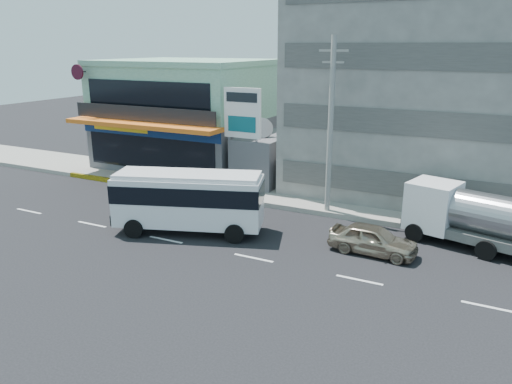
# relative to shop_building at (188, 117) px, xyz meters

# --- Properties ---
(ground) EXTENTS (120.00, 120.00, 0.00)m
(ground) POSITION_rel_shop_building_xyz_m (8.00, -13.95, -4.00)
(ground) COLOR black
(ground) RESTS_ON ground
(sidewalk) EXTENTS (70.00, 5.00, 0.30)m
(sidewalk) POSITION_rel_shop_building_xyz_m (13.00, -4.45, -3.85)
(sidewalk) COLOR gray
(sidewalk) RESTS_ON ground
(shop_building) EXTENTS (12.40, 11.70, 8.00)m
(shop_building) POSITION_rel_shop_building_xyz_m (0.00, 0.00, 0.00)
(shop_building) COLOR #4F4F55
(shop_building) RESTS_ON ground
(concrete_building) EXTENTS (16.00, 12.00, 14.00)m
(concrete_building) POSITION_rel_shop_building_xyz_m (18.00, 1.05, 3.00)
(concrete_building) COLOR gray
(concrete_building) RESTS_ON ground
(gap_structure) EXTENTS (3.00, 6.00, 3.50)m
(gap_structure) POSITION_rel_shop_building_xyz_m (8.00, -1.95, -2.25)
(gap_structure) COLOR #4F4F55
(gap_structure) RESTS_ON ground
(satellite_dish) EXTENTS (1.50, 1.50, 0.15)m
(satellite_dish) POSITION_rel_shop_building_xyz_m (8.00, -2.95, -0.42)
(satellite_dish) COLOR slate
(satellite_dish) RESTS_ON gap_structure
(billboard) EXTENTS (2.60, 0.18, 6.90)m
(billboard) POSITION_rel_shop_building_xyz_m (7.50, -4.75, 0.93)
(billboard) COLOR gray
(billboard) RESTS_ON ground
(utility_pole_near) EXTENTS (1.60, 0.30, 10.00)m
(utility_pole_near) POSITION_rel_shop_building_xyz_m (14.00, -6.55, 1.15)
(utility_pole_near) COLOR #999993
(utility_pole_near) RESTS_ON ground
(minibus) EXTENTS (8.04, 4.82, 3.20)m
(minibus) POSITION_rel_shop_building_xyz_m (8.45, -12.45, -2.09)
(minibus) COLOR white
(minibus) RESTS_ON ground
(sedan) EXTENTS (4.23, 1.89, 1.41)m
(sedan) POSITION_rel_shop_building_xyz_m (17.77, -10.91, -3.29)
(sedan) COLOR tan
(sedan) RESTS_ON ground
(tanker_truck) EXTENTS (7.71, 3.93, 2.92)m
(tanker_truck) POSITION_rel_shop_building_xyz_m (22.09, -8.07, -2.43)
(tanker_truck) COLOR white
(tanker_truck) RESTS_ON ground
(motorcycle_rider) EXTENTS (1.98, 1.17, 2.40)m
(motorcycle_rider) POSITION_rel_shop_building_xyz_m (4.00, -9.85, -3.20)
(motorcycle_rider) COLOR #5E0D12
(motorcycle_rider) RESTS_ON ground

